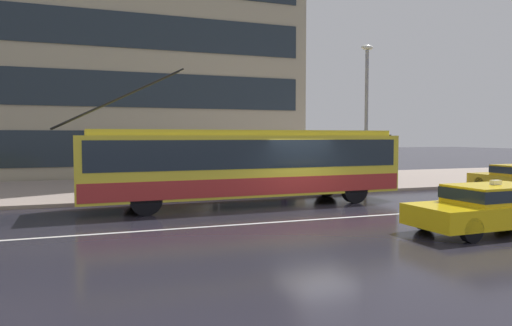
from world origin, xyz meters
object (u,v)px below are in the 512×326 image
taxi_oncoming_near (492,206)px  pedestrian_approaching_curb (286,154)px  bus_shelter (177,150)px  trolleybus (246,164)px  street_lamp (367,104)px  pedestrian_at_shelter (124,171)px

taxi_oncoming_near → pedestrian_approaching_curb: size_ratio=2.31×
bus_shelter → pedestrian_approaching_curb: bus_shelter is taller
trolleybus → street_lamp: street_lamp is taller
trolleybus → pedestrian_at_shelter: 5.69m
trolleybus → pedestrian_at_shelter: size_ratio=7.78×
taxi_oncoming_near → pedestrian_at_shelter: bearing=129.2°
taxi_oncoming_near → pedestrian_at_shelter: (-8.82, 10.83, 0.40)m
trolleybus → pedestrian_approaching_curb: (3.34, 3.88, 0.18)m
bus_shelter → pedestrian_approaching_curb: bearing=-0.8°
trolleybus → taxi_oncoming_near: 8.42m
pedestrian_at_shelter → pedestrian_approaching_curb: pedestrian_approaching_curb is taller
street_lamp → pedestrian_approaching_curb: bearing=150.3°
taxi_oncoming_near → pedestrian_approaching_curb: bearing=97.0°
pedestrian_at_shelter → taxi_oncoming_near: bearing=-50.8°
bus_shelter → street_lamp: (8.44, -1.91, 2.09)m
pedestrian_at_shelter → street_lamp: (10.71, -1.83, 2.96)m
pedestrian_approaching_curb → street_lamp: (3.22, -1.84, 2.33)m
taxi_oncoming_near → pedestrian_at_shelter: 13.97m
trolleybus → bus_shelter: (-1.88, 3.95, 0.42)m
pedestrian_at_shelter → pedestrian_approaching_curb: 7.52m
trolleybus → street_lamp: size_ratio=1.92×
pedestrian_approaching_curb → street_lamp: size_ratio=0.30×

